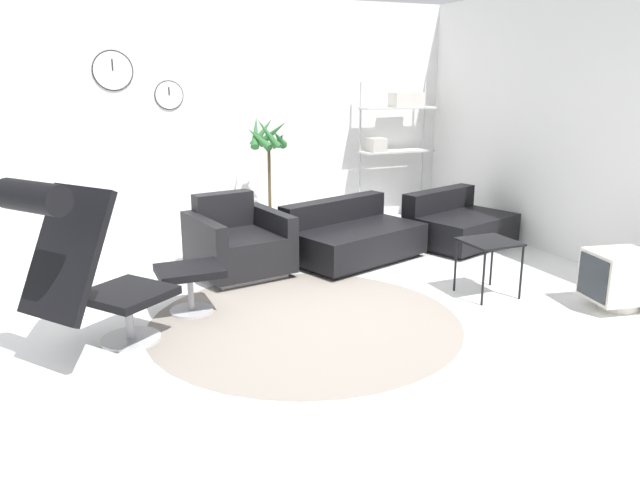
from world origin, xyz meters
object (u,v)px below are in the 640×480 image
at_px(ottoman, 190,278).
at_px(armchair_red, 238,245).
at_px(side_table, 489,247).
at_px(crt_television, 620,278).
at_px(shelf_unit, 397,121).
at_px(couch_low, 351,238).
at_px(lounge_chair, 81,257).
at_px(couch_second, 458,225).
at_px(potted_plant, 269,181).

distance_m(ottoman, armchair_red, 1.07).
height_order(side_table, crt_television, side_table).
distance_m(ottoman, shelf_unit, 4.08).
relative_size(ottoman, couch_low, 0.33).
bearing_deg(lounge_chair, ottoman, 90.00).
bearing_deg(ottoman, couch_second, 15.09).
bearing_deg(crt_television, lounge_chair, 90.66).
bearing_deg(lounge_chair, couch_low, 81.66).
relative_size(lounge_chair, shelf_unit, 0.71).
bearing_deg(ottoman, armchair_red, 52.90).
height_order(lounge_chair, ottoman, lounge_chair).
bearing_deg(side_table, armchair_red, 141.41).
distance_m(couch_second, crt_television, 2.22).
bearing_deg(potted_plant, shelf_unit, 8.38).
xyz_separation_m(side_table, potted_plant, (-1.14, 2.64, 0.25)).
distance_m(couch_low, couch_second, 1.37).
xyz_separation_m(couch_second, shelf_unit, (-0.03, 1.41, 1.08)).
relative_size(lounge_chair, potted_plant, 0.88).
xyz_separation_m(lounge_chair, shelf_unit, (4.05, 2.90, 0.58)).
distance_m(side_table, shelf_unit, 3.13).
height_order(couch_low, side_table, couch_low).
relative_size(couch_low, couch_second, 1.20).
xyz_separation_m(ottoman, shelf_unit, (3.22, 2.29, 1.02)).
relative_size(armchair_red, side_table, 2.00).
distance_m(armchair_red, side_table, 2.39).
bearing_deg(shelf_unit, crt_television, -88.67).
xyz_separation_m(ottoman, potted_plant, (1.37, 2.01, 0.40)).
relative_size(crt_television, shelf_unit, 0.33).
bearing_deg(side_table, couch_low, 113.05).
relative_size(ottoman, side_table, 1.05).
bearing_deg(crt_television, ottoman, 78.60).
bearing_deg(couch_low, side_table, 94.80).
height_order(couch_low, potted_plant, potted_plant).
xyz_separation_m(ottoman, couch_low, (1.88, 0.84, -0.07)).
relative_size(couch_second, shelf_unit, 0.72).
height_order(lounge_chair, potted_plant, potted_plant).
distance_m(ottoman, couch_second, 3.37).
distance_m(armchair_red, crt_television, 3.45).
bearing_deg(couch_second, armchair_red, -17.75).
bearing_deg(couch_low, armchair_red, -19.01).
height_order(side_table, potted_plant, potted_plant).
height_order(armchair_red, side_table, armchair_red).
distance_m(couch_low, crt_television, 2.60).
height_order(potted_plant, shelf_unit, shelf_unit).
xyz_separation_m(armchair_red, couch_low, (1.24, -0.02, -0.05)).
relative_size(potted_plant, shelf_unit, 0.80).
bearing_deg(couch_low, crt_television, 104.97).
relative_size(couch_second, crt_television, 2.20).
bearing_deg(armchair_red, crt_television, 131.04).
xyz_separation_m(couch_second, side_table, (-0.75, -1.51, 0.22)).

